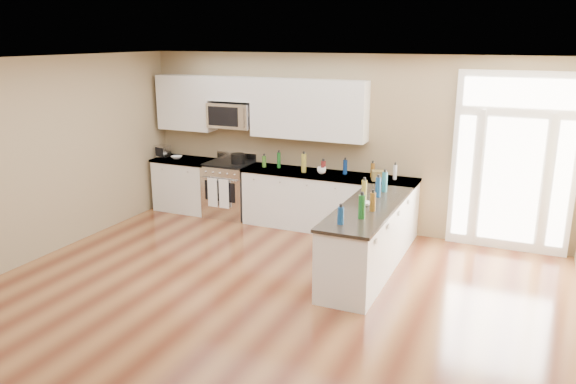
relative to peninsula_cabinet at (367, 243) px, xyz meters
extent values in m
plane|color=#592A19|center=(-0.93, -2.24, -0.43)|extent=(8.00, 8.00, 0.00)
plane|color=#94815E|center=(-0.93, 1.76, 0.97)|extent=(7.00, 0.00, 7.00)
plane|color=white|center=(-0.93, -2.24, 2.37)|extent=(8.00, 8.00, 0.00)
cube|color=silver|center=(-3.80, 1.45, 0.02)|extent=(1.06, 0.62, 0.90)
cube|color=black|center=(-3.80, 1.45, -0.38)|extent=(1.02, 0.52, 0.10)
cube|color=black|center=(-3.80, 1.45, 0.49)|extent=(1.10, 0.66, 0.04)
cube|color=silver|center=(-1.08, 1.45, 0.02)|extent=(2.81, 0.62, 0.90)
cube|color=black|center=(-1.08, 1.45, -0.38)|extent=(2.77, 0.52, 0.10)
cube|color=black|center=(-1.08, 1.45, 0.49)|extent=(2.85, 0.66, 0.04)
cube|color=silver|center=(0.00, 0.00, 0.02)|extent=(0.65, 2.28, 0.90)
cube|color=black|center=(0.00, 0.00, -0.38)|extent=(0.61, 2.18, 0.10)
cube|color=black|center=(0.00, 0.00, 0.49)|extent=(0.69, 2.32, 0.04)
cube|color=silver|center=(-3.81, 1.59, 1.49)|extent=(1.04, 0.33, 0.95)
cube|color=silver|center=(-1.50, 1.59, 1.49)|extent=(1.94, 0.33, 0.95)
cube|color=silver|center=(-2.88, 1.59, 1.77)|extent=(0.82, 0.33, 0.40)
cube|color=silver|center=(-2.88, 1.56, 1.33)|extent=(0.78, 0.40, 0.42)
cube|color=black|center=(-2.94, 1.35, 1.33)|extent=(0.56, 0.01, 0.32)
cube|color=white|center=(1.62, 1.72, 0.87)|extent=(1.70, 0.08, 2.60)
cube|color=white|center=(1.62, 1.67, 0.62)|extent=(0.78, 0.02, 1.80)
cube|color=white|center=(0.96, 1.67, 0.62)|extent=(0.22, 0.02, 1.80)
cube|color=white|center=(2.28, 1.67, 0.62)|extent=(0.22, 0.02, 1.80)
cube|color=white|center=(1.62, 1.67, 1.87)|extent=(1.50, 0.02, 0.40)
cube|color=silver|center=(-2.90, 1.45, 0.03)|extent=(0.78, 0.64, 0.92)
cube|color=black|center=(-2.90, 1.45, 0.50)|extent=(0.78, 0.60, 0.03)
cube|color=silver|center=(-2.90, 1.75, 0.58)|extent=(0.78, 0.04, 0.14)
cube|color=black|center=(-2.90, 1.13, 0.09)|extent=(0.58, 0.01, 0.34)
cylinder|color=silver|center=(-2.90, 1.10, 0.31)|extent=(0.70, 0.02, 0.02)
cube|color=white|center=(-3.02, 1.09, 0.07)|extent=(0.18, 0.02, 0.50)
cube|color=white|center=(-2.80, 1.09, 0.07)|extent=(0.18, 0.02, 0.50)
cylinder|color=black|center=(-2.74, 1.48, 0.61)|extent=(0.29, 0.29, 0.19)
cube|color=silver|center=(-4.28, 1.45, 0.61)|extent=(0.28, 0.24, 0.21)
cube|color=brown|center=(-0.24, 1.34, 0.58)|extent=(0.23, 0.20, 0.15)
imported|color=white|center=(-3.95, 1.42, 0.53)|extent=(0.26, 0.26, 0.05)
imported|color=white|center=(-0.05, -0.01, 0.53)|extent=(0.19, 0.19, 0.05)
imported|color=white|center=(-1.18, 1.40, 0.56)|extent=(0.14, 0.14, 0.11)
cylinder|color=#19591E|center=(-1.98, 1.51, 0.63)|extent=(0.06, 0.06, 0.26)
cylinder|color=navy|center=(-0.10, -0.84, 0.61)|extent=(0.08, 0.08, 0.21)
cylinder|color=brown|center=(-0.38, 1.51, 0.62)|extent=(0.07, 0.07, 0.22)
cylinder|color=olive|center=(-1.48, 1.38, 0.65)|extent=(0.08, 0.08, 0.30)
cylinder|color=#26727F|center=(0.01, 0.76, 0.65)|extent=(0.08, 0.08, 0.28)
cylinder|color=#591919|center=(-1.18, 1.47, 0.60)|extent=(0.08, 0.08, 0.19)
cylinder|color=#B2B2B7|center=(-0.03, 1.52, 0.62)|extent=(0.06, 0.06, 0.22)
cylinder|color=navy|center=(-0.83, 1.52, 0.62)|extent=(0.07, 0.07, 0.23)
cylinder|color=#3F7226|center=(-2.23, 1.46, 0.60)|extent=(0.07, 0.07, 0.19)
cylinder|color=#19591E|center=(0.07, -0.54, 0.65)|extent=(0.08, 0.08, 0.29)
cylinder|color=navy|center=(0.00, 0.46, 0.64)|extent=(0.08, 0.08, 0.27)
cylinder|color=brown|center=(0.10, -0.19, 0.62)|extent=(0.07, 0.07, 0.24)
cylinder|color=olive|center=(-0.10, 0.11, 0.66)|extent=(0.07, 0.07, 0.30)
camera|label=1|loc=(1.86, -6.76, 2.62)|focal=35.00mm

